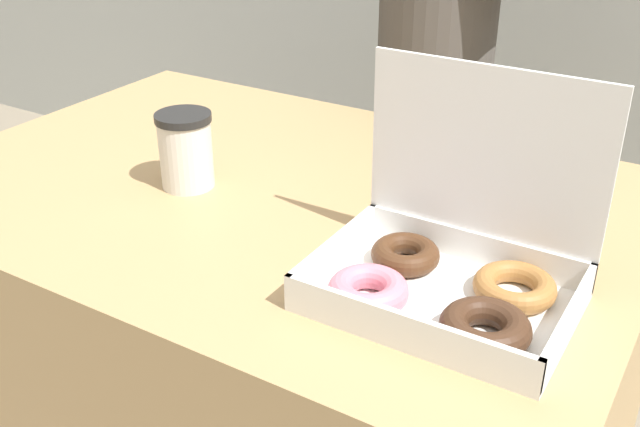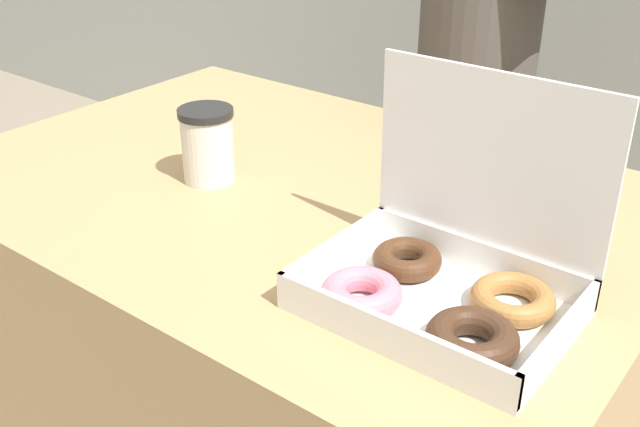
% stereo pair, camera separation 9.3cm
% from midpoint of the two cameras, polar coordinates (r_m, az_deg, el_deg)
% --- Properties ---
extents(table, '(1.17, 0.80, 0.70)m').
position_cam_midpoint_polar(table, '(1.40, -5.07, -10.99)').
color(table, tan).
rests_on(table, ground_plane).
extents(donut_box, '(0.31, 0.24, 0.27)m').
position_cam_midpoint_polar(donut_box, '(0.91, 7.05, -4.23)').
color(donut_box, white).
rests_on(donut_box, table).
extents(coffee_cup, '(0.09, 0.09, 0.12)m').
position_cam_midpoint_polar(coffee_cup, '(1.22, -12.37, 4.70)').
color(coffee_cup, silver).
rests_on(coffee_cup, table).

